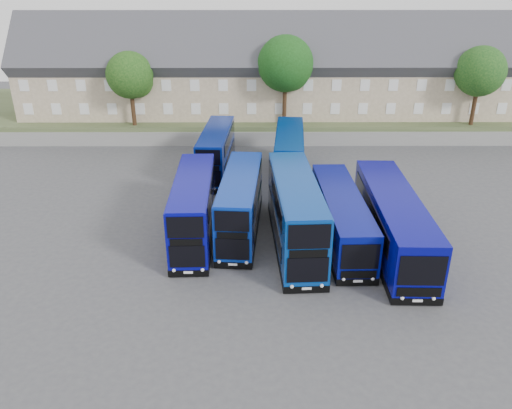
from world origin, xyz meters
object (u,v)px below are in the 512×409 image
object	(u,v)px
tree_west	(131,77)
tree_east	(481,73)
tree_far	(508,59)
dd_front_left	(194,209)
tree_mid	(287,66)
coach_east_a	(341,218)
dd_front_mid	(241,205)

from	to	relation	value
tree_west	tree_east	bearing A→B (deg)	0.00
tree_east	tree_far	distance (m)	9.23
dd_front_left	tree_west	bearing A→B (deg)	109.89
tree_far	tree_west	bearing A→B (deg)	-170.54
tree_mid	tree_far	world-z (taller)	tree_mid
tree_west	tree_mid	xyz separation A→B (m)	(16.00, 0.50, 1.02)
tree_west	tree_mid	world-z (taller)	tree_mid
dd_front_left	coach_east_a	world-z (taller)	dd_front_left
dd_front_left	tree_west	world-z (taller)	tree_west
tree_east	dd_front_left	bearing A→B (deg)	-141.90
tree_mid	tree_east	distance (m)	20.02
coach_east_a	tree_west	xyz separation A→B (m)	(-18.48, 21.89, 5.45)
coach_east_a	tree_east	world-z (taller)	tree_east
dd_front_left	tree_east	size ratio (longest dim) A/B	1.31
coach_east_a	tree_west	distance (m)	29.16
tree_mid	dd_front_left	bearing A→B (deg)	-108.76
dd_front_left	tree_west	size ratio (longest dim) A/B	1.40
tree_far	tree_east	bearing A→B (deg)	-130.60
coach_east_a	tree_east	xyz separation A→B (m)	(17.52, 21.89, 5.79)
dd_front_left	coach_east_a	bearing A→B (deg)	-3.57
dd_front_mid	tree_east	xyz separation A→B (m)	(24.34, 20.77, 5.36)
tree_east	tree_far	size ratio (longest dim) A/B	0.94
dd_front_mid	coach_east_a	distance (m)	6.93
dd_front_left	tree_far	bearing A→B (deg)	38.79
coach_east_a	tree_mid	xyz separation A→B (m)	(-2.48, 22.39, 6.47)
tree_mid	tree_east	xyz separation A→B (m)	(20.00, -0.50, -0.68)
dd_front_mid	coach_east_a	world-z (taller)	dd_front_mid
tree_mid	tree_far	bearing A→B (deg)	14.04
dd_front_left	dd_front_mid	bearing A→B (deg)	12.37
tree_west	tree_far	distance (m)	42.58
coach_east_a	tree_east	size ratio (longest dim) A/B	1.47
dd_front_mid	tree_far	xyz separation A→B (m)	(30.34, 27.77, 5.69)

